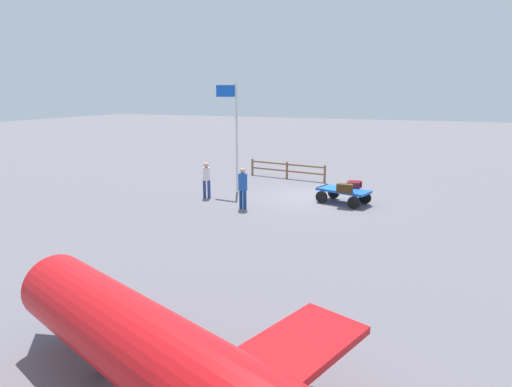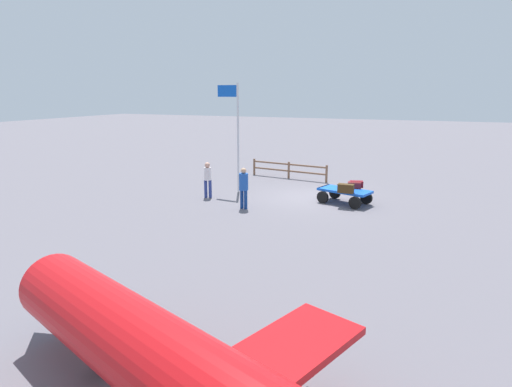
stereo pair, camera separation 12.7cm
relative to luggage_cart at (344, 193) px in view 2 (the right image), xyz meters
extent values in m
plane|color=slate|center=(1.61, -0.39, -0.46)|extent=(120.00, 120.00, 0.00)
cube|color=blue|center=(-0.02, 0.01, 0.11)|extent=(2.36, 1.59, 0.10)
cube|color=blue|center=(0.96, -0.29, 0.11)|extent=(0.35, 0.94, 0.10)
cylinder|color=black|center=(0.85, 0.29, -0.20)|extent=(0.53, 0.27, 0.52)
cylinder|color=black|center=(0.55, -0.71, -0.20)|extent=(0.53, 0.27, 0.52)
cylinder|color=black|center=(-0.59, 0.73, -0.20)|extent=(0.53, 0.27, 0.52)
cylinder|color=black|center=(-0.90, -0.28, -0.20)|extent=(0.53, 0.27, 0.52)
cube|color=maroon|center=(-0.34, -0.45, 0.29)|extent=(0.61, 0.47, 0.26)
cube|color=maroon|center=(-0.39, -0.63, 0.30)|extent=(0.61, 0.46, 0.27)
cube|color=#422D15|center=(-0.18, 0.61, 0.34)|extent=(0.64, 0.32, 0.36)
cylinder|color=navy|center=(3.51, 2.43, -0.07)|extent=(0.14, 0.14, 0.78)
cylinder|color=navy|center=(3.70, 2.38, -0.07)|extent=(0.14, 0.14, 0.78)
cylinder|color=#1E4FAC|center=(3.60, 2.41, 0.66)|extent=(0.45, 0.45, 0.68)
sphere|color=tan|center=(3.60, 2.41, 1.12)|extent=(0.22, 0.22, 0.22)
cylinder|color=navy|center=(5.77, 1.27, -0.05)|extent=(0.14, 0.14, 0.81)
cylinder|color=navy|center=(5.96, 1.35, -0.05)|extent=(0.14, 0.14, 0.81)
cylinder|color=silver|center=(5.87, 1.31, 0.63)|extent=(0.41, 0.41, 0.57)
sphere|color=tan|center=(5.87, 1.31, 1.03)|extent=(0.24, 0.24, 0.24)
cone|color=#1858AA|center=(3.35, 12.25, 0.60)|extent=(1.23, 1.35, 1.11)
cylinder|color=black|center=(1.49, 12.93, -0.24)|extent=(0.45, 0.25, 0.44)
cylinder|color=silver|center=(5.06, -0.22, 2.07)|extent=(0.10, 0.10, 5.05)
cube|color=blue|center=(5.60, -0.22, 4.24)|extent=(0.98, 0.11, 0.52)
cylinder|color=brown|center=(1.74, -4.04, 0.00)|extent=(0.12, 0.12, 0.92)
cylinder|color=brown|center=(3.93, -4.33, 0.00)|extent=(0.12, 0.12, 0.92)
cylinder|color=brown|center=(6.12, -4.63, 0.00)|extent=(0.12, 0.12, 0.92)
cube|color=brown|center=(3.93, -4.33, 0.32)|extent=(4.39, 0.67, 0.08)
cube|color=brown|center=(3.93, -4.33, -0.04)|extent=(4.39, 0.67, 0.08)
camera|label=1|loc=(-3.27, 17.84, 4.17)|focal=30.06mm
camera|label=2|loc=(-3.39, 17.80, 4.17)|focal=30.06mm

